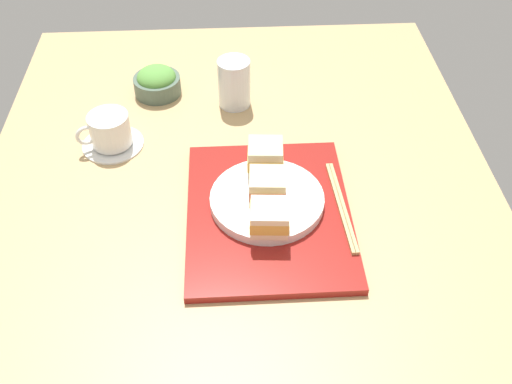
% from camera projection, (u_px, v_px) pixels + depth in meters
% --- Properties ---
extents(ground_plane, '(1.40, 1.00, 0.03)m').
position_uv_depth(ground_plane, '(241.00, 223.00, 1.07)').
color(ground_plane, tan).
extents(serving_tray, '(0.37, 0.29, 0.02)m').
position_uv_depth(serving_tray, '(269.00, 213.00, 1.06)').
color(serving_tray, maroon).
rests_on(serving_tray, ground_plane).
extents(sandwich_plate, '(0.21, 0.21, 0.02)m').
position_uv_depth(sandwich_plate, '(267.00, 200.00, 1.06)').
color(sandwich_plate, white).
rests_on(sandwich_plate, serving_tray).
extents(sandwich_near, '(0.07, 0.07, 0.05)m').
position_uv_depth(sandwich_near, '(269.00, 217.00, 0.99)').
color(sandwich_near, beige).
rests_on(sandwich_near, sandwich_plate).
extents(sandwich_middle, '(0.07, 0.07, 0.05)m').
position_uv_depth(sandwich_middle, '(267.00, 186.00, 1.04)').
color(sandwich_middle, beige).
rests_on(sandwich_middle, sandwich_plate).
extents(sandwich_far, '(0.07, 0.07, 0.06)m').
position_uv_depth(sandwich_far, '(265.00, 157.00, 1.09)').
color(sandwich_far, beige).
rests_on(sandwich_far, sandwich_plate).
extents(salad_bowl, '(0.11, 0.11, 0.06)m').
position_uv_depth(salad_bowl, '(157.00, 82.00, 1.33)').
color(salad_bowl, '#4C6051').
rests_on(salad_bowl, ground_plane).
extents(chopsticks_pair, '(0.23, 0.03, 0.01)m').
position_uv_depth(chopsticks_pair, '(341.00, 205.00, 1.06)').
color(chopsticks_pair, tan).
rests_on(chopsticks_pair, serving_tray).
extents(coffee_cup, '(0.13, 0.13, 0.07)m').
position_uv_depth(coffee_cup, '(110.00, 132.00, 1.19)').
color(coffee_cup, white).
rests_on(coffee_cup, ground_plane).
extents(drinking_glass, '(0.07, 0.07, 0.11)m').
position_uv_depth(drinking_glass, '(235.00, 83.00, 1.28)').
color(drinking_glass, silver).
rests_on(drinking_glass, ground_plane).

